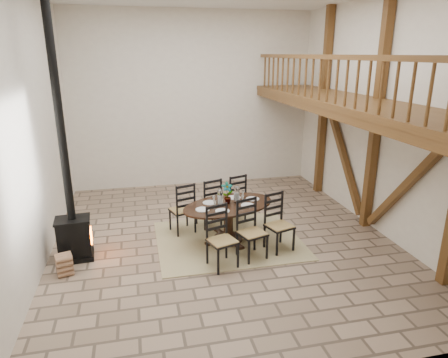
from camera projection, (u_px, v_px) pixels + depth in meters
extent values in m
plane|color=#9C8168|center=(223.00, 239.00, 8.58)|extent=(8.00, 8.00, 0.00)
cube|color=white|center=(193.00, 101.00, 11.55)|extent=(7.00, 0.02, 5.00)
cube|color=white|center=(308.00, 187.00, 4.11)|extent=(7.00, 0.02, 5.00)
cube|color=white|center=(31.00, 131.00, 7.09)|extent=(0.02, 8.00, 5.00)
cube|color=white|center=(382.00, 117.00, 8.56)|extent=(0.02, 8.00, 5.00)
cube|color=brown|center=(377.00, 118.00, 8.54)|extent=(0.18, 0.18, 5.00)
cube|color=brown|center=(324.00, 104.00, 10.86)|extent=(0.18, 0.18, 5.00)
cube|color=brown|center=(407.00, 184.00, 7.71)|extent=(0.14, 2.16, 2.54)
cube|color=brown|center=(343.00, 154.00, 10.03)|extent=(0.14, 2.16, 2.54)
cube|color=brown|center=(378.00, 104.00, 8.45)|extent=(0.20, 7.80, 0.20)
cube|color=brown|center=(349.00, 102.00, 8.29)|extent=(1.60, 7.80, 0.12)
cube|color=brown|center=(318.00, 108.00, 8.17)|extent=(0.18, 7.80, 0.22)
cube|color=brown|center=(322.00, 57.00, 7.87)|extent=(0.09, 7.60, 0.09)
cube|color=brown|center=(320.00, 79.00, 8.00)|extent=(0.06, 7.60, 0.86)
cube|color=tan|center=(228.00, 240.00, 8.52)|extent=(3.00, 2.50, 0.02)
ellipsoid|color=black|center=(228.00, 205.00, 8.28)|extent=(2.28, 1.76, 0.04)
cylinder|color=black|center=(228.00, 223.00, 8.41)|extent=(0.20, 0.20, 0.75)
cylinder|color=black|center=(228.00, 238.00, 8.51)|extent=(0.62, 0.62, 0.06)
cube|color=tan|center=(222.00, 241.00, 7.32)|extent=(0.60, 0.59, 0.04)
cube|color=black|center=(222.00, 254.00, 7.41)|extent=(0.58, 0.58, 0.51)
cube|color=black|center=(217.00, 221.00, 7.40)|extent=(0.41, 0.17, 0.66)
cube|color=tan|center=(252.00, 233.00, 7.64)|extent=(0.60, 0.59, 0.04)
cube|color=black|center=(252.00, 246.00, 7.73)|extent=(0.58, 0.58, 0.51)
cube|color=black|center=(246.00, 214.00, 7.72)|extent=(0.41, 0.17, 0.66)
cube|color=tan|center=(279.00, 226.00, 7.96)|extent=(0.60, 0.59, 0.04)
cube|color=black|center=(279.00, 238.00, 8.05)|extent=(0.58, 0.58, 0.51)
cube|color=black|center=(274.00, 208.00, 8.04)|extent=(0.41, 0.17, 0.66)
cube|color=tan|center=(182.00, 210.00, 8.77)|extent=(0.60, 0.59, 0.04)
cube|color=black|center=(183.00, 221.00, 8.85)|extent=(0.58, 0.58, 0.51)
cube|color=black|center=(186.00, 200.00, 8.51)|extent=(0.41, 0.17, 0.66)
cube|color=tan|center=(209.00, 204.00, 9.09)|extent=(0.60, 0.59, 0.04)
cube|color=black|center=(209.00, 215.00, 9.17)|extent=(0.58, 0.58, 0.51)
cube|color=black|center=(213.00, 194.00, 8.83)|extent=(0.41, 0.17, 0.66)
cube|color=tan|center=(233.00, 199.00, 9.41)|extent=(0.60, 0.59, 0.04)
cube|color=black|center=(233.00, 210.00, 9.49)|extent=(0.58, 0.58, 0.51)
cube|color=black|center=(238.00, 189.00, 9.15)|extent=(0.41, 0.17, 0.66)
cube|color=silver|center=(228.00, 204.00, 8.28)|extent=(1.70, 1.20, 0.01)
cube|color=white|center=(229.00, 200.00, 8.25)|extent=(1.04, 0.62, 0.18)
cylinder|color=white|center=(220.00, 198.00, 8.13)|extent=(0.12, 0.12, 0.34)
cylinder|color=white|center=(237.00, 195.00, 8.32)|extent=(0.12, 0.12, 0.34)
cylinder|color=silver|center=(220.00, 202.00, 8.16)|extent=(0.06, 0.06, 0.16)
cylinder|color=silver|center=(237.00, 199.00, 8.35)|extent=(0.06, 0.06, 0.16)
imported|color=#4C723F|center=(227.00, 193.00, 8.25)|extent=(0.28, 0.23, 0.46)
cube|color=black|center=(77.00, 256.00, 7.76)|extent=(0.68, 0.54, 0.10)
cube|color=black|center=(74.00, 237.00, 7.64)|extent=(0.63, 0.49, 0.70)
cube|color=#FF590C|center=(91.00, 235.00, 7.73)|extent=(0.04, 0.28, 0.28)
cube|color=black|center=(72.00, 220.00, 7.53)|extent=(0.67, 0.53, 0.04)
cylinder|color=black|center=(58.00, 108.00, 6.90)|extent=(0.15, 0.15, 4.16)
cylinder|color=brown|center=(73.00, 247.00, 7.83)|extent=(0.54, 0.54, 0.35)
cube|color=#A2775A|center=(71.00, 237.00, 7.76)|extent=(0.29, 0.29, 0.10)
cube|color=#A2775A|center=(64.00, 265.00, 7.16)|extent=(0.35, 0.35, 0.38)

